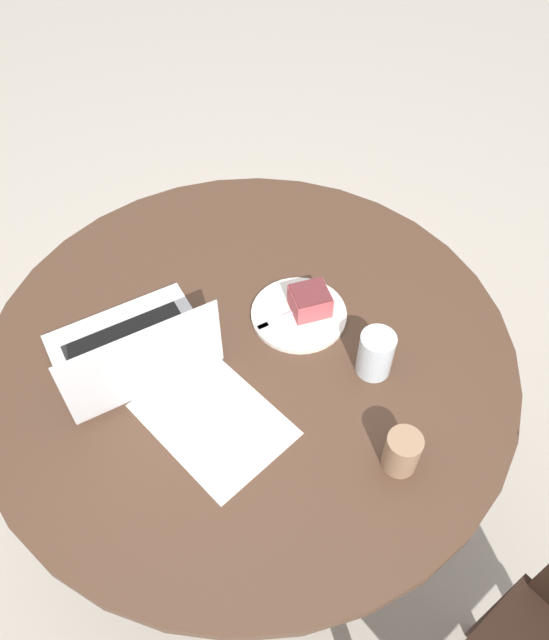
% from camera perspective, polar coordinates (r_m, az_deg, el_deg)
% --- Properties ---
extents(ground_plane, '(12.00, 12.00, 0.00)m').
position_cam_1_polar(ground_plane, '(2.08, -1.62, -15.28)').
color(ground_plane, '#B7AD9E').
extents(dining_table, '(1.19, 1.19, 0.78)m').
position_cam_1_polar(dining_table, '(1.52, -2.14, -5.85)').
color(dining_table, '#4C3323').
rests_on(dining_table, ground_plane).
extents(paper_document, '(0.37, 0.35, 0.00)m').
position_cam_1_polar(paper_document, '(1.30, -5.63, -9.04)').
color(paper_document, white).
rests_on(paper_document, dining_table).
extents(plate, '(0.22, 0.22, 0.01)m').
position_cam_1_polar(plate, '(1.45, 2.24, 0.53)').
color(plate, silver).
rests_on(plate, dining_table).
extents(cake_slice, '(0.11, 0.11, 0.06)m').
position_cam_1_polar(cake_slice, '(1.43, 3.27, 1.78)').
color(cake_slice, '#B74C51').
rests_on(cake_slice, plate).
extents(fork, '(0.14, 0.13, 0.00)m').
position_cam_1_polar(fork, '(1.43, 0.79, 0.23)').
color(fork, silver).
rests_on(fork, plate).
extents(coffee_glass, '(0.07, 0.07, 0.09)m').
position_cam_1_polar(coffee_glass, '(1.23, 11.57, -11.73)').
color(coffee_glass, '#997556').
rests_on(coffee_glass, dining_table).
extents(water_glass, '(0.08, 0.08, 0.11)m').
position_cam_1_polar(water_glass, '(1.34, 9.25, -2.93)').
color(water_glass, silver).
rests_on(water_glass, dining_table).
extents(laptop, '(0.42, 0.41, 0.21)m').
position_cam_1_polar(laptop, '(1.38, -12.75, -2.79)').
color(laptop, silver).
rests_on(laptop, dining_table).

